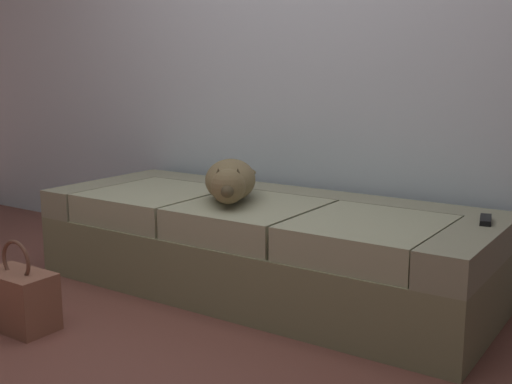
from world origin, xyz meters
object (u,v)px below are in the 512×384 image
Objects in this scene: tv_remote at (486,220)px; handbag at (19,299)px; dog_tan at (230,181)px; couch at (262,246)px.

handbag is at bearing -158.49° from tv_remote.
tv_remote is 0.40× the size of handbag.
dog_tan is 1.06m from handbag.
couch reaches higher than handbag.
couch is 4.17× the size of dog_tan.
handbag is (-0.45, -0.87, -0.42)m from dog_tan.
tv_remote is at bearing 11.96° from dog_tan.
couch is 0.35m from dog_tan.
dog_tan is at bearing 62.30° from handbag.
dog_tan reaches higher than handbag.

